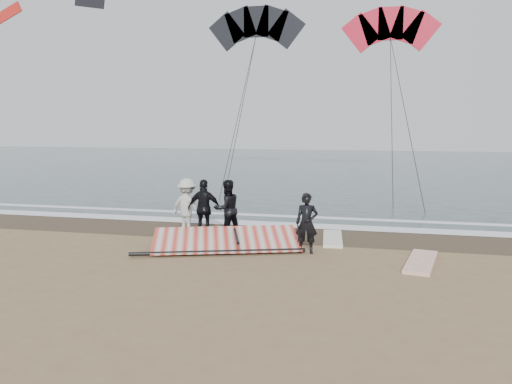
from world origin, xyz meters
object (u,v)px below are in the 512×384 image
Objects in this scene: board_white at (421,262)px; sail_rig at (225,241)px; board_cream at (333,238)px; man_main at (307,223)px.

sail_rig reaches higher than board_white.
sail_rig is at bearing -154.57° from board_cream.
board_white is (3.10, -0.43, -0.82)m from man_main.
board_cream is (-2.48, 2.22, -0.00)m from board_white.
board_cream is 3.51m from sail_rig.
board_cream is at bearing 149.51° from board_white.
board_white is 3.33m from board_cream.
man_main is 2.51m from sail_rig.
board_cream is 0.47× the size of sail_rig.
board_cream is (0.62, 1.79, -0.82)m from man_main.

